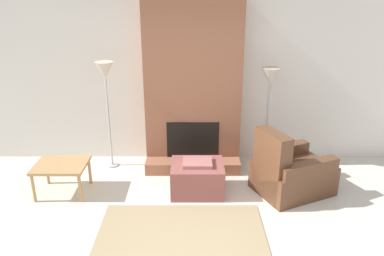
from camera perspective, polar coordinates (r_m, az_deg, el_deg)
The scene contains 8 objects.
wall_back at distance 6.09m, azimuth -0.01°, elevation 6.87°, with size 7.51×0.06×2.60m, color silver.
fireplace at distance 5.87m, azimuth -0.00°, elevation 5.63°, with size 1.49×0.70×2.60m.
ottoman at distance 5.36m, azimuth 0.70°, elevation -7.54°, with size 0.74×0.61×0.48m.
armchair at distance 5.49m, azimuth 14.42°, elevation -6.79°, with size 1.22×1.11×0.97m.
side_table at distance 5.57m, azimuth -19.44°, elevation -5.70°, with size 0.71×0.59×0.45m.
floor_lamp_left at distance 5.85m, azimuth -13.24°, elevation 7.57°, with size 0.28×0.28×1.71m.
floor_lamp_right at distance 5.84m, azimuth 11.66°, elevation 6.85°, with size 0.28×0.28×1.62m.
area_rug at distance 4.58m, azimuth -1.80°, elevation -16.39°, with size 2.00×1.38×0.01m, color #9E8966.
Camera 1 is at (-0.01, -3.18, 2.78)m, focal length 35.00 mm.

